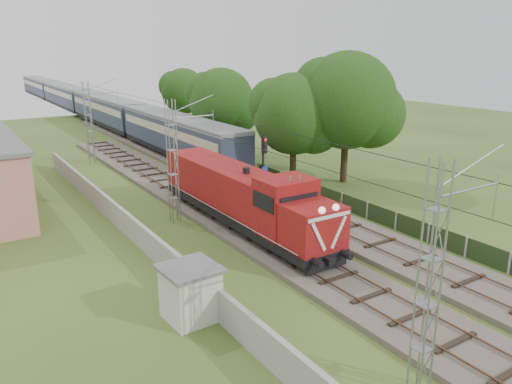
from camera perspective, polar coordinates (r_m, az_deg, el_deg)
ground at (r=25.45m, az=8.39°, el=-9.79°), size 140.00×140.00×0.00m
track_main at (r=30.52m, az=-0.21°, el=-4.69°), size 4.20×70.00×0.45m
track_side at (r=43.63m, az=-3.82°, el=1.76°), size 4.20×80.00×0.45m
catenary at (r=32.34m, az=-9.43°, el=3.46°), size 3.31×70.00×8.00m
boundary_wall at (r=32.07m, az=-14.99°, el=-3.13°), size 0.25×40.00×1.50m
fence at (r=32.47m, az=15.72°, el=-3.23°), size 0.12×32.00×1.20m
locomotive at (r=30.95m, az=-1.55°, el=-0.46°), size 2.91×16.64×4.22m
coach_rake at (r=85.74m, az=-19.07°, el=9.79°), size 3.26×97.13×3.76m
signal_post at (r=33.97m, az=0.90°, el=3.69°), size 0.58×0.46×5.38m
relay_hut at (r=21.51m, az=-7.49°, el=-11.32°), size 2.43×2.43×2.38m
tree_a at (r=41.60m, az=4.46°, el=8.78°), size 7.04×6.71×9.13m
tree_b at (r=42.10m, az=10.49°, el=10.12°), size 8.37×7.97×10.85m
tree_c at (r=52.16m, az=-3.89°, el=10.27°), size 7.00×6.67×9.07m
tree_d at (r=69.90m, az=-8.19°, el=11.29°), size 6.41×6.11×8.31m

